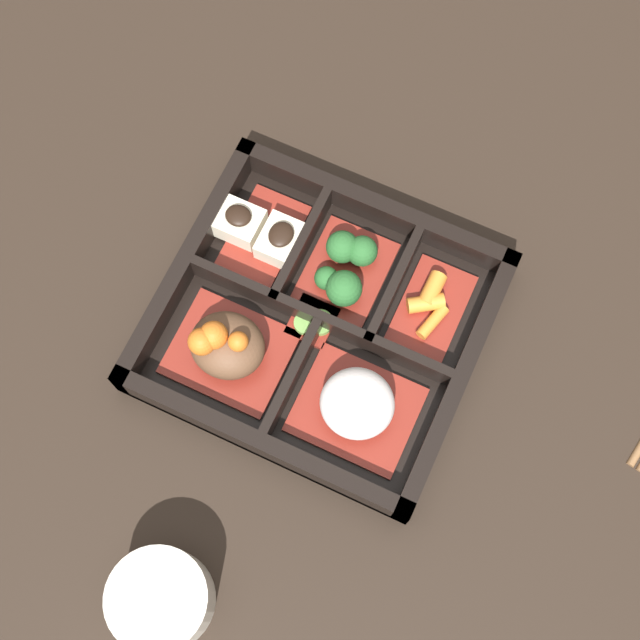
% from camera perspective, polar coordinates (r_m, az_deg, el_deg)
% --- Properties ---
extents(ground_plane, '(3.00, 3.00, 0.00)m').
position_cam_1_polar(ground_plane, '(0.78, -0.00, -0.58)').
color(ground_plane, black).
extents(bento_base, '(0.27, 0.25, 0.01)m').
position_cam_1_polar(bento_base, '(0.78, -0.00, -0.47)').
color(bento_base, black).
rests_on(bento_base, ground_plane).
extents(bento_rim, '(0.27, 0.25, 0.04)m').
position_cam_1_polar(bento_rim, '(0.77, 0.07, 0.01)').
color(bento_rim, black).
rests_on(bento_rim, ground_plane).
extents(bowl_rice, '(0.10, 0.08, 0.05)m').
position_cam_1_polar(bowl_rice, '(0.73, 2.38, -5.44)').
color(bowl_rice, maroon).
rests_on(bowl_rice, bento_base).
extents(bowl_stew, '(0.10, 0.08, 0.06)m').
position_cam_1_polar(bowl_stew, '(0.75, -6.05, -1.66)').
color(bowl_stew, maroon).
rests_on(bowl_stew, bento_base).
extents(bowl_carrots, '(0.05, 0.09, 0.02)m').
position_cam_1_polar(bowl_carrots, '(0.78, 7.06, 0.83)').
color(bowl_carrots, maroon).
rests_on(bowl_carrots, bento_base).
extents(bowl_greens, '(0.07, 0.09, 0.04)m').
position_cam_1_polar(bowl_greens, '(0.78, 1.67, 3.31)').
color(bowl_greens, maroon).
rests_on(bowl_greens, bento_base).
extents(bowl_tofu, '(0.08, 0.09, 0.03)m').
position_cam_1_polar(bowl_tofu, '(0.79, -3.77, 5.55)').
color(bowl_tofu, maroon).
rests_on(bowl_tofu, bento_base).
extents(bowl_pickles, '(0.04, 0.04, 0.01)m').
position_cam_1_polar(bowl_pickles, '(0.77, -0.54, -0.25)').
color(bowl_pickles, maroon).
rests_on(bowl_pickles, bento_base).
extents(tea_cup, '(0.08, 0.08, 0.05)m').
position_cam_1_polar(tea_cup, '(0.73, -10.13, -17.18)').
color(tea_cup, beige).
rests_on(tea_cup, ground_plane).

